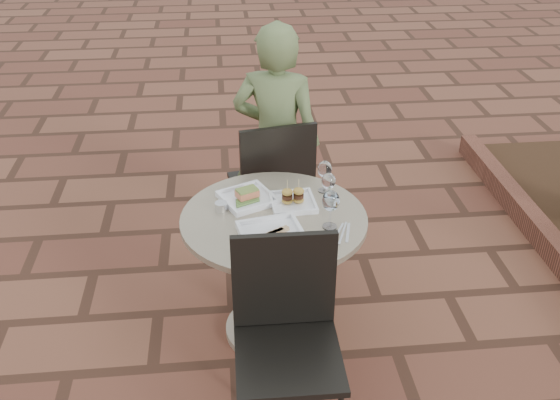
{
  "coord_description": "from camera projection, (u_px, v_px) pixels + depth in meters",
  "views": [
    {
      "loc": [
        -0.42,
        -2.72,
        2.33
      ],
      "look_at": [
        -0.17,
        -0.2,
        0.82
      ],
      "focal_mm": 40.0,
      "sensor_mm": 36.0,
      "label": 1
    }
  ],
  "objects": [
    {
      "name": "steel_ramekin",
      "position": [
        221.0,
        207.0,
        3.02
      ],
      "size": [
        0.08,
        0.08,
        0.05
      ],
      "primitive_type": "cylinder",
      "rotation": [
        0.0,
        0.0,
        -0.29
      ],
      "color": "silver",
      "rests_on": "cafe_table"
    },
    {
      "name": "planter_curb",
      "position": [
        552.0,
        247.0,
        3.91
      ],
      "size": [
        0.12,
        3.0,
        0.15
      ],
      "primitive_type": "cube",
      "color": "brown",
      "rests_on": "ground"
    },
    {
      "name": "cutlery_set",
      "position": [
        343.0,
        233.0,
        2.86
      ],
      "size": [
        0.14,
        0.21,
        0.0
      ],
      "primitive_type": null,
      "rotation": [
        0.0,
        0.0,
        -0.33
      ],
      "color": "silver",
      "rests_on": "cafe_table"
    },
    {
      "name": "ground",
      "position": [
        306.0,
        304.0,
        3.55
      ],
      "size": [
        60.0,
        60.0,
        0.0
      ],
      "primitive_type": "plane",
      "color": "brown",
      "rests_on": "ground"
    },
    {
      "name": "wine_glass_far",
      "position": [
        328.0,
        182.0,
        3.04
      ],
      "size": [
        0.07,
        0.07,
        0.16
      ],
      "color": "white",
      "rests_on": "cafe_table"
    },
    {
      "name": "chair_near",
      "position": [
        286.0,
        324.0,
        2.61
      ],
      "size": [
        0.44,
        0.44,
        0.93
      ],
      "rotation": [
        0.0,
        0.0,
        -0.01
      ],
      "color": "black",
      "rests_on": "ground"
    },
    {
      "name": "plate_salmon",
      "position": [
        247.0,
        197.0,
        3.11
      ],
      "size": [
        0.32,
        0.32,
        0.07
      ],
      "rotation": [
        0.0,
        0.0,
        0.43
      ],
      "color": "white",
      "rests_on": "cafe_table"
    },
    {
      "name": "plate_sliders",
      "position": [
        293.0,
        200.0,
        3.07
      ],
      "size": [
        0.23,
        0.23,
        0.14
      ],
      "rotation": [
        0.0,
        0.0,
        0.06
      ],
      "color": "white",
      "rests_on": "cafe_table"
    },
    {
      "name": "chair_far",
      "position": [
        274.0,
        179.0,
        3.68
      ],
      "size": [
        0.51,
        0.51,
        0.93
      ],
      "rotation": [
        0.0,
        0.0,
        3.32
      ],
      "color": "black",
      "rests_on": "ground"
    },
    {
      "name": "cafe_table",
      "position": [
        274.0,
        258.0,
        3.12
      ],
      "size": [
        0.9,
        0.9,
        0.73
      ],
      "color": "gray",
      "rests_on": "ground"
    },
    {
      "name": "wine_glass_right",
      "position": [
        331.0,
        202.0,
        2.84
      ],
      "size": [
        0.08,
        0.08,
        0.19
      ],
      "color": "white",
      "rests_on": "cafe_table"
    },
    {
      "name": "diner",
      "position": [
        277.0,
        142.0,
        3.71
      ],
      "size": [
        0.61,
        0.49,
        1.45
      ],
      "primitive_type": "imported",
      "rotation": [
        0.0,
        0.0,
        2.83
      ],
      "color": "#526235",
      "rests_on": "ground"
    },
    {
      "name": "wine_glass_mid",
      "position": [
        325.0,
        170.0,
        3.14
      ],
      "size": [
        0.07,
        0.07,
        0.17
      ],
      "color": "white",
      "rests_on": "cafe_table"
    },
    {
      "name": "plate_tuna",
      "position": [
        272.0,
        235.0,
        2.82
      ],
      "size": [
        0.33,
        0.33,
        0.03
      ],
      "rotation": [
        0.0,
        0.0,
        0.19
      ],
      "color": "white",
      "rests_on": "cafe_table"
    }
  ]
}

